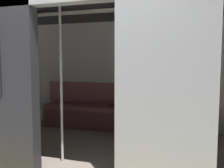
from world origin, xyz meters
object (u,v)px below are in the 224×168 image
(grab_pole_door, at_px, (61,83))
(train_car, at_px, (103,52))
(handbag, at_px, (157,105))
(person_seated, at_px, (130,97))
(book, at_px, (113,106))
(bench_seat, at_px, (123,113))

(grab_pole_door, bearing_deg, train_car, -118.37)
(train_car, distance_m, handbag, 1.57)
(train_car, height_order, handbag, train_car)
(train_car, xyz_separation_m, grab_pole_door, (0.36, 0.67, -0.43))
(person_seated, height_order, book, person_seated)
(person_seated, xyz_separation_m, book, (0.37, -0.11, -0.20))
(bench_seat, relative_size, person_seated, 2.79)
(bench_seat, distance_m, handbag, 0.69)
(person_seated, relative_size, handbag, 4.62)
(train_car, relative_size, grab_pole_door, 2.95)
(bench_seat, height_order, handbag, handbag)
(handbag, relative_size, grab_pole_door, 0.12)
(train_car, height_order, grab_pole_door, train_car)
(bench_seat, relative_size, grab_pole_door, 1.55)
(train_car, xyz_separation_m, person_seated, (-0.23, -0.93, -0.83))
(book, bearing_deg, person_seated, 170.69)
(person_seated, bearing_deg, handbag, -170.86)
(train_car, bearing_deg, bench_seat, -93.82)
(bench_seat, xyz_separation_m, book, (0.21, -0.06, 0.13))
(train_car, bearing_deg, handbag, -125.72)
(bench_seat, distance_m, person_seated, 0.37)
(bench_seat, height_order, grab_pole_door, grab_pole_door)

